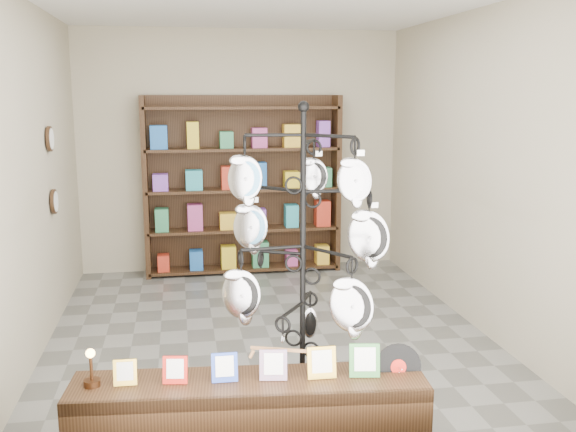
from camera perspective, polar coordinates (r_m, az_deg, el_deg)
The scene contains 6 objects.
ground at distance 6.04m, azimuth -1.64°, elevation -10.74°, with size 5.00×5.00×0.00m, color slate.
room_envelope at distance 5.63m, azimuth -1.74°, elevation 7.06°, with size 5.00×5.00×5.00m.
display_tree at distance 4.10m, azimuth 1.34°, elevation -2.77°, with size 1.21×1.21×2.18m.
front_shelf at distance 4.10m, azimuth -3.42°, elevation -17.65°, with size 2.17×0.63×0.76m.
back_shelving at distance 7.98m, azimuth -4.02°, elevation 2.24°, with size 2.42×0.36×2.20m.
wall_clocks at distance 6.51m, azimuth -20.24°, elevation 3.82°, with size 0.03×0.24×0.84m.
Camera 1 is at (-0.79, -5.56, 2.23)m, focal length 40.00 mm.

